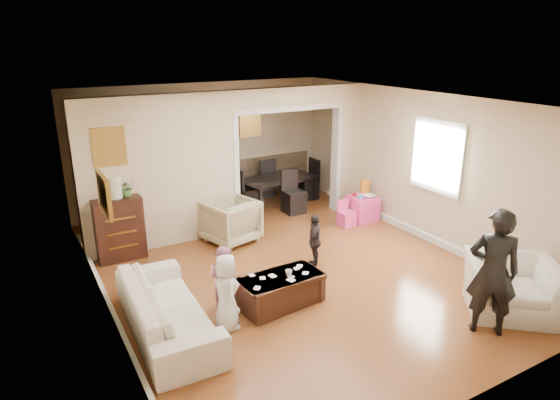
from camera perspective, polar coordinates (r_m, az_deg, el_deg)
floor at (r=7.76m, az=0.74°, el=-7.78°), size 7.00×7.00×0.00m
partition_left at (r=8.36m, az=-13.77°, el=3.17°), size 2.75×0.18×2.60m
partition_right at (r=10.07m, az=7.79°, el=6.11°), size 0.55×0.18×2.60m
partition_header at (r=9.12m, az=1.04°, el=12.16°), size 2.22×0.18×0.35m
window_pane at (r=8.60m, az=18.14°, el=4.93°), size 0.03×0.95×1.10m
framed_art_partition at (r=7.96m, az=-19.58°, el=5.95°), size 0.45×0.03×0.55m
framed_art_sofa_wall at (r=5.69m, az=-20.11°, el=0.61°), size 0.03×0.55×0.40m
framed_art_alcove at (r=10.65m, az=-3.55°, el=9.12°), size 0.45×0.03×0.55m
sofa at (r=6.19m, az=-13.21°, el=-12.36°), size 0.93×2.20×0.63m
armchair_back at (r=8.55m, az=-5.89°, el=-2.48°), size 1.02×1.04×0.77m
armchair_front at (r=7.10m, az=25.64°, el=-9.21°), size 1.45×1.44×0.71m
dresser at (r=8.26m, az=-18.52°, el=-3.19°), size 0.75×0.42×1.04m
table_lamp at (r=8.03m, az=-19.02°, el=1.45°), size 0.22×0.22×0.36m
potted_plant at (r=8.08m, az=-17.61°, el=1.38°), size 0.25×0.21×0.27m
coffee_table at (r=6.63m, az=0.06°, el=-10.64°), size 1.18×0.68×0.42m
coffee_cup at (r=6.51m, az=1.05°, el=-8.65°), size 0.10×0.10×0.09m
play_table at (r=9.69m, az=9.69°, el=-0.96°), size 0.52×0.52×0.49m
cereal_box at (r=9.72m, az=9.99°, el=1.52°), size 0.20×0.07×0.30m
cyan_cup at (r=9.51m, az=9.50°, el=0.47°), size 0.08×0.08×0.08m
toy_block at (r=9.62m, az=8.77°, el=0.64°), size 0.10×0.08×0.05m
play_bowl at (r=9.55m, az=10.46°, el=0.43°), size 0.24×0.24×0.06m
dining_table at (r=10.48m, az=-0.20°, el=1.08°), size 1.79×1.19×0.58m
adult_person at (r=6.32m, az=23.91°, el=-7.80°), size 0.69×0.68×1.61m
child_kneel_a at (r=6.04m, az=-6.36°, el=-10.79°), size 0.34×0.50×0.99m
child_kneel_b at (r=6.48m, az=-6.73°, el=-9.11°), size 0.50×0.54×0.90m
child_toddler at (r=7.60m, az=4.14°, el=-4.81°), size 0.51×0.52×0.87m
craft_papers at (r=6.53m, az=0.12°, el=-8.97°), size 0.93×0.49×0.00m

